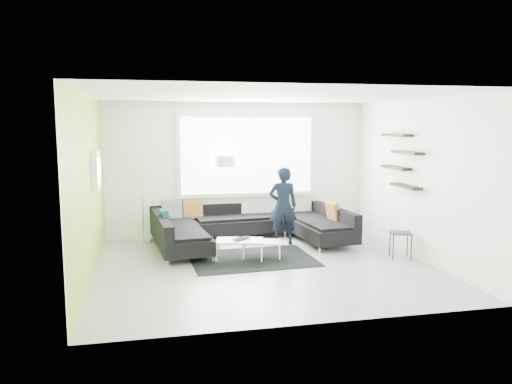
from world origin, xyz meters
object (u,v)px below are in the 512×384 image
coffee_table (251,249)px  laptop (243,239)px  side_table (400,245)px  arc_lamp (142,191)px  person (283,206)px  sectional_sofa (251,227)px

coffee_table → laptop: laptop is taller
side_table → laptop: 2.77m
arc_lamp → person: (2.69, -0.73, -0.26)m
arc_lamp → laptop: size_ratio=4.70×
arc_lamp → side_table: (4.43, -2.20, -0.79)m
sectional_sofa → person: (0.63, -0.11, 0.42)m
arc_lamp → side_table: 5.01m
coffee_table → laptop: 0.24m
sectional_sofa → arc_lamp: size_ratio=1.88×
person → arc_lamp: bearing=-7.8°
coffee_table → person: 1.36m
sectional_sofa → laptop: sectional_sofa is taller
sectional_sofa → side_table: sectional_sofa is taller
coffee_table → sectional_sofa: bearing=91.7°
side_table → person: 2.34m
sectional_sofa → laptop: size_ratio=8.82×
sectional_sofa → side_table: (2.37, -1.58, -0.11)m
sectional_sofa → coffee_table: sectional_sofa is taller
person → laptop: 1.42m
sectional_sofa → person: 0.76m
laptop → side_table: bearing=-45.3°
side_table → person: (-1.74, 1.48, 0.53)m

